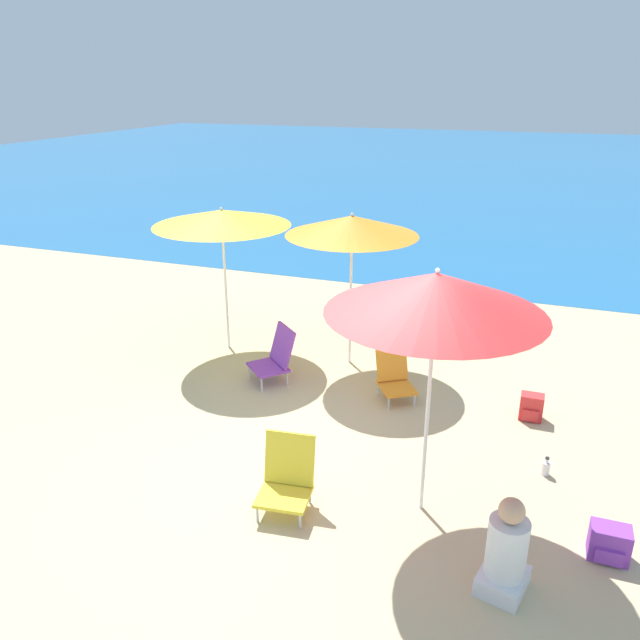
{
  "coord_description": "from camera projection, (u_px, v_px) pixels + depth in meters",
  "views": [
    {
      "loc": [
        1.81,
        -5.12,
        3.82
      ],
      "look_at": [
        -0.65,
        1.69,
        1.0
      ],
      "focal_mm": 35.0,
      "sensor_mm": 36.0,
      "label": 1
    }
  ],
  "objects": [
    {
      "name": "ground_plane",
      "position": [
        324.0,
        474.0,
        6.45
      ],
      "size": [
        60.0,
        60.0,
        0.0
      ],
      "primitive_type": "plane",
      "color": "#C6B284"
    },
    {
      "name": "sea_water",
      "position": [
        509.0,
        164.0,
        29.44
      ],
      "size": [
        60.0,
        40.0,
        0.01
      ],
      "color": "#23669E",
      "rests_on": "ground"
    },
    {
      "name": "beach_umbrella_orange",
      "position": [
        352.0,
        226.0,
        8.26
      ],
      "size": [
        1.79,
        1.79,
        2.17
      ],
      "color": "white",
      "rests_on": "ground"
    },
    {
      "name": "beach_umbrella_yellow",
      "position": [
        222.0,
        218.0,
        8.77
      ],
      "size": [
        1.96,
        1.96,
        2.13
      ],
      "color": "white",
      "rests_on": "ground"
    },
    {
      "name": "beach_umbrella_red",
      "position": [
        436.0,
        293.0,
        5.16
      ],
      "size": [
        1.88,
        1.88,
        2.37
      ],
      "color": "white",
      "rests_on": "ground"
    },
    {
      "name": "beach_chair_purple",
      "position": [
        276.0,
        356.0,
        8.3
      ],
      "size": [
        0.72,
        0.72,
        0.75
      ],
      "rotation": [
        0.0,
        0.0,
        -0.74
      ],
      "color": "silver",
      "rests_on": "ground"
    },
    {
      "name": "beach_chair_orange",
      "position": [
        394.0,
        372.0,
        7.89
      ],
      "size": [
        0.65,
        0.69,
        0.75
      ],
      "rotation": [
        0.0,
        0.0,
        0.58
      ],
      "color": "silver",
      "rests_on": "ground"
    },
    {
      "name": "beach_chair_yellow",
      "position": [
        287.0,
        476.0,
        5.87
      ],
      "size": [
        0.53,
        0.56,
        0.71
      ],
      "rotation": [
        0.0,
        0.0,
        0.12
      ],
      "color": "silver",
      "rests_on": "ground"
    },
    {
      "name": "person_seated_near",
      "position": [
        506.0,
        553.0,
        4.87
      ],
      "size": [
        0.43,
        0.48,
        0.86
      ],
      "rotation": [
        0.0,
        0.0,
        -0.24
      ],
      "color": "silver",
      "rests_on": "ground"
    },
    {
      "name": "backpack_red",
      "position": [
        531.0,
        407.0,
        7.43
      ],
      "size": [
        0.27,
        0.21,
        0.32
      ],
      "color": "red",
      "rests_on": "ground"
    },
    {
      "name": "backpack_purple",
      "position": [
        609.0,
        543.0,
        5.27
      ],
      "size": [
        0.33,
        0.25,
        0.3
      ],
      "color": "purple",
      "rests_on": "ground"
    },
    {
      "name": "water_bottle",
      "position": [
        546.0,
        468.0,
        6.4
      ],
      "size": [
        0.08,
        0.08,
        0.21
      ],
      "color": "silver",
      "rests_on": "ground"
    }
  ]
}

